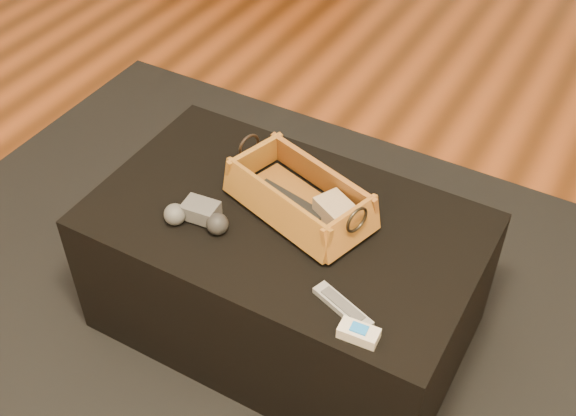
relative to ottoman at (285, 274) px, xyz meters
The scene contains 9 objects.
floor 0.33m from the ottoman, 152.46° to the right, with size 5.00×5.50×0.01m, color brown.
area_rug 0.22m from the ottoman, 90.00° to the right, with size 2.60×2.00×0.01m, color black.
ottoman is the anchor object (origin of this frame).
tv_remote 0.24m from the ottoman, 97.25° to the left, with size 0.20×0.05×0.02m, color black.
cloth_bundle 0.28m from the ottoman, 17.49° to the left, with size 0.11×0.07×0.06m, color tan.
wicker_basket 0.26m from the ottoman, 66.05° to the left, with size 0.43×0.31×0.14m.
game_controller 0.32m from the ottoman, 144.99° to the right, with size 0.18×0.11×0.06m.
silver_remote 0.39m from the ottoman, 36.86° to the right, with size 0.16×0.09×0.02m.
cream_gadget 0.47m from the ottoman, 37.38° to the right, with size 0.09×0.05×0.03m.
Camera 1 is at (0.88, -1.05, 1.70)m, focal length 45.00 mm.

